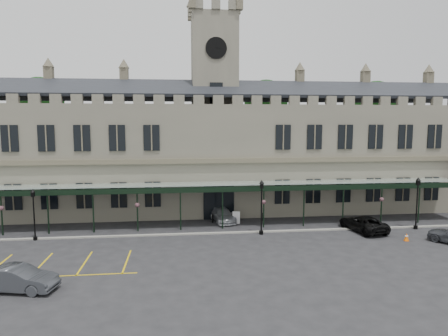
{
  "coord_description": "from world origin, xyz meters",
  "views": [
    {
      "loc": [
        -4.08,
        -29.96,
        10.19
      ],
      "look_at": [
        0.0,
        6.0,
        6.0
      ],
      "focal_mm": 32.0,
      "sensor_mm": 36.0,
      "label": 1
    }
  ],
  "objects": [
    {
      "name": "ground",
      "position": [
        0.0,
        0.0,
        0.0
      ],
      "size": [
        140.0,
        140.0,
        0.0
      ],
      "primitive_type": "plane",
      "color": "#232325"
    },
    {
      "name": "station_building",
      "position": [
        0.0,
        15.91,
        6.47
      ],
      "size": [
        60.0,
        10.36,
        17.3
      ],
      "color": "#656154",
      "rests_on": "ground"
    },
    {
      "name": "clock_tower",
      "position": [
        0.0,
        16.0,
        13.11
      ],
      "size": [
        5.6,
        5.6,
        24.8
      ],
      "color": "#656154",
      "rests_on": "ground"
    },
    {
      "name": "canopy",
      "position": [
        0.0,
        7.46,
        2.4
      ],
      "size": [
        50.0,
        4.1,
        4.3
      ],
      "color": "#8C9E93",
      "rests_on": "ground"
    },
    {
      "name": "kerb",
      "position": [
        0.0,
        5.5,
        0.06
      ],
      "size": [
        60.0,
        0.4,
        0.12
      ],
      "primitive_type": "cube",
      "color": "gray",
      "rests_on": "ground"
    },
    {
      "name": "parking_markings",
      "position": [
        -14.0,
        -1.5,
        0.0
      ],
      "size": [
        16.0,
        6.0,
        0.01
      ],
      "primitive_type": null,
      "color": "gold",
      "rests_on": "ground"
    },
    {
      "name": "tree_behind_left",
      "position": [
        -22.0,
        25.0,
        12.81
      ],
      "size": [
        6.0,
        6.0,
        16.0
      ],
      "color": "#332314",
      "rests_on": "ground"
    },
    {
      "name": "tree_behind_mid",
      "position": [
        8.0,
        25.0,
        12.81
      ],
      "size": [
        6.0,
        6.0,
        16.0
      ],
      "color": "#332314",
      "rests_on": "ground"
    },
    {
      "name": "tree_behind_right",
      "position": [
        24.0,
        25.0,
        12.81
      ],
      "size": [
        6.0,
        6.0,
        16.0
      ],
      "color": "#332314",
      "rests_on": "ground"
    },
    {
      "name": "lamp_post_left",
      "position": [
        -16.56,
        5.3,
        2.67
      ],
      "size": [
        0.43,
        0.43,
        4.51
      ],
      "color": "black",
      "rests_on": "ground"
    },
    {
      "name": "lamp_post_mid",
      "position": [
        3.28,
        4.85,
        2.97
      ],
      "size": [
        0.47,
        0.47,
        5.01
      ],
      "color": "black",
      "rests_on": "ground"
    },
    {
      "name": "lamp_post_right",
      "position": [
        18.35,
        4.96,
        2.97
      ],
      "size": [
        0.47,
        0.47,
        5.01
      ],
      "color": "black",
      "rests_on": "ground"
    },
    {
      "name": "traffic_cone",
      "position": [
        15.31,
        1.47,
        0.32
      ],
      "size": [
        0.41,
        0.41,
        0.65
      ],
      "rotation": [
        0.0,
        0.0,
        0.3
      ],
      "color": "#FF6808",
      "rests_on": "ground"
    },
    {
      "name": "sign_board",
      "position": [
        1.55,
        8.82,
        0.62
      ],
      "size": [
        0.74,
        0.18,
        1.27
      ],
      "rotation": [
        0.0,
        0.0,
        -0.17
      ],
      "color": "black",
      "rests_on": "ground"
    },
    {
      "name": "bollard_left",
      "position": [
        -0.78,
        9.48,
        0.44
      ],
      "size": [
        0.16,
        0.16,
        0.88
      ],
      "primitive_type": "cylinder",
      "color": "black",
      "rests_on": "ground"
    },
    {
      "name": "bollard_right",
      "position": [
        4.5,
        9.77,
        0.41
      ],
      "size": [
        0.14,
        0.14,
        0.81
      ],
      "primitive_type": "cylinder",
      "color": "black",
      "rests_on": "ground"
    },
    {
      "name": "car_left_b",
      "position": [
        -13.87,
        -5.54,
        0.77
      ],
      "size": [
        4.91,
        2.58,
        1.54
      ],
      "primitive_type": "imported",
      "rotation": [
        0.0,
        0.0,
        1.36
      ],
      "color": "#393C41",
      "rests_on": "ground"
    },
    {
      "name": "car_taxi",
      "position": [
        0.27,
        10.0,
        0.68
      ],
      "size": [
        2.78,
        4.98,
        1.37
      ],
      "primitive_type": "imported",
      "rotation": [
        0.0,
        0.0,
        0.19
      ],
      "color": "#A5A8AD",
      "rests_on": "ground"
    },
    {
      "name": "car_van",
      "position": [
        13.0,
        4.89,
        0.73
      ],
      "size": [
        3.36,
        5.61,
        1.46
      ],
      "primitive_type": "imported",
      "rotation": [
        0.0,
        0.0,
        3.33
      ],
      "color": "black",
      "rests_on": "ground"
    }
  ]
}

